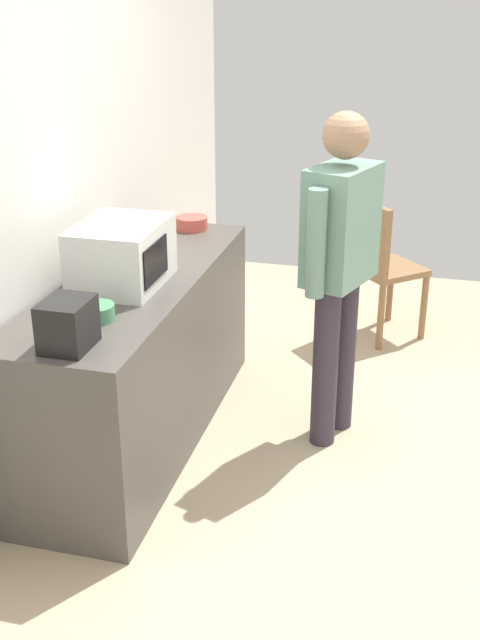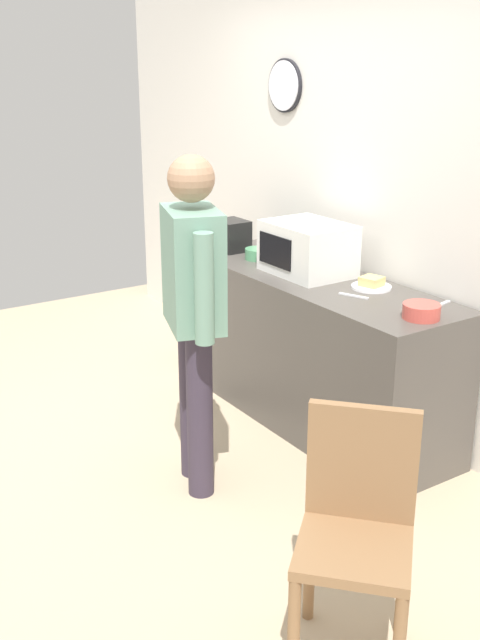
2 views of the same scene
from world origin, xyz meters
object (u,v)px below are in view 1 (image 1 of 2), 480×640
microwave (122,254)px  fork_utensil (173,252)px  sandwich_plate (136,250)px  wooden_chair (380,263)px  toaster (67,324)px  person_standing (340,257)px  salad_bowl (96,312)px  spoon_utensil (149,229)px  cereal_bowl (192,223)px

microwave → fork_utensil: size_ratio=2.94×
sandwich_plate → wooden_chair: sandwich_plate is taller
toaster → person_standing: person_standing is taller
sandwich_plate → salad_bowl: (-0.87, -0.16, 0.01)m
fork_utensil → person_standing: 0.92m
spoon_utensil → person_standing: size_ratio=0.10×
wooden_chair → cereal_bowl: bearing=125.1°
sandwich_plate → cereal_bowl: cereal_bowl is taller
microwave → toaster: size_ratio=2.27×
sandwich_plate → person_standing: 1.10m
wooden_chair → sandwich_plate: bearing=136.2°
cereal_bowl → toaster: 1.67m
cereal_bowl → toaster: (-1.67, -0.02, 0.06)m
sandwich_plate → person_standing: bearing=-93.7°
sandwich_plate → fork_utensil: bearing=-71.4°
salad_bowl → fork_utensil: 0.93m
toaster → spoon_utensil: toaster is taller
salad_bowl → toaster: toaster is taller
microwave → cereal_bowl: (0.95, -0.04, -0.11)m
sandwich_plate → cereal_bowl: bearing=-16.0°
wooden_chair → person_standing: bearing=175.5°
salad_bowl → wooden_chair: (2.12, -1.04, -0.40)m
person_standing → cereal_bowl: bearing=58.4°
fork_utensil → spoon_utensil: same height
cereal_bowl → sandwich_plate: bearing=164.0°
microwave → salad_bowl: bearing=-173.2°
sandwich_plate → spoon_utensil: sandwich_plate is taller
cereal_bowl → toaster: bearing=-179.2°
sandwich_plate → toaster: 1.17m
cereal_bowl → wooden_chair: cereal_bowl is taller
sandwich_plate → fork_utensil: size_ratio=1.30×
sandwich_plate → salad_bowl: salad_bowl is taller
sandwich_plate → toaster: toaster is taller
salad_bowl → wooden_chair: bearing=-26.1°
cereal_bowl → fork_utensil: 0.45m
toaster → fork_utensil: bearing=-0.6°
microwave → sandwich_plate: 0.47m
microwave → fork_utensil: (0.50, -0.08, -0.15)m
fork_utensil → spoon_utensil: 0.45m
toaster → fork_utensil: (1.22, -0.01, -0.10)m
microwave → fork_utensil: microwave is taller
fork_utensil → wooden_chair: (1.18, -1.01, -0.37)m
person_standing → sandwich_plate: bearing=86.3°
toaster → salad_bowl: bearing=2.5°
microwave → wooden_chair: 2.07m
cereal_bowl → spoon_utensil: 0.25m
sandwich_plate → person_standing: size_ratio=0.13×
microwave → salad_bowl: size_ratio=3.06×
fork_utensil → salad_bowl: bearing=178.4°
person_standing → fork_utensil: bearing=81.7°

